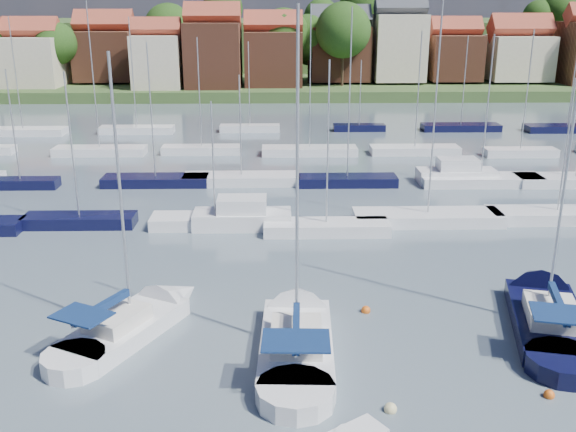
{
  "coord_description": "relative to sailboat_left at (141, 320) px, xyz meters",
  "views": [
    {
      "loc": [
        -2.96,
        -23.73,
        15.16
      ],
      "look_at": [
        -2.15,
        14.0,
        2.8
      ],
      "focal_mm": 40.0,
      "sensor_mm": 36.0,
      "label": 1
    }
  ],
  "objects": [
    {
      "name": "buoy_f",
      "position": [
        17.83,
        -6.46,
        -0.36
      ],
      "size": [
        0.45,
        0.45,
        0.45
      ],
      "primitive_type": "sphere",
      "color": "#D85914",
      "rests_on": "ground"
    },
    {
      "name": "marina_field",
      "position": [
        11.57,
        30.11,
        0.07
      ],
      "size": [
        79.62,
        41.41,
        15.93
      ],
      "color": "silver",
      "rests_on": "ground"
    },
    {
      "name": "ground",
      "position": [
        9.66,
        34.96,
        -0.36
      ],
      "size": [
        260.0,
        260.0,
        0.0
      ],
      "primitive_type": "plane",
      "color": "#44505C",
      "rests_on": "ground"
    },
    {
      "name": "buoy_d",
      "position": [
        11.2,
        -7.28,
        -0.36
      ],
      "size": [
        0.51,
        0.51,
        0.51
      ],
      "primitive_type": "sphere",
      "color": "beige",
      "rests_on": "ground"
    },
    {
      "name": "buoy_e",
      "position": [
        11.4,
        1.32,
        -0.36
      ],
      "size": [
        0.48,
        0.48,
        0.48
      ],
      "primitive_type": "sphere",
      "color": "#D85914",
      "rests_on": "ground"
    },
    {
      "name": "buoy_g",
      "position": [
        7.78,
        -0.55,
        -0.36
      ],
      "size": [
        0.46,
        0.46,
        0.46
      ],
      "primitive_type": "sphere",
      "color": "beige",
      "rests_on": "ground"
    },
    {
      "name": "far_shore_town",
      "position": [
        11.89,
        127.63,
        4.25
      ],
      "size": [
        212.46,
        90.0,
        22.27
      ],
      "color": "#395128",
      "rests_on": "ground"
    },
    {
      "name": "sailboat_centre",
      "position": [
        7.71,
        -1.22,
        -0.01
      ],
      "size": [
        3.77,
        12.41,
        16.66
      ],
      "rotation": [
        0.0,
        0.0,
        1.53
      ],
      "color": "silver",
      "rests_on": "ground"
    },
    {
      "name": "buoy_c",
      "position": [
        6.16,
        -5.17,
        -0.36
      ],
      "size": [
        0.45,
        0.45,
        0.45
      ],
      "primitive_type": "sphere",
      "color": "beige",
      "rests_on": "ground"
    },
    {
      "name": "sailboat_left",
      "position": [
        0.0,
        0.0,
        0.0
      ],
      "size": [
        7.42,
        10.75,
        14.52
      ],
      "rotation": [
        0.0,
        0.0,
        1.09
      ],
      "color": "silver",
      "rests_on": "ground"
    },
    {
      "name": "sailboat_navy",
      "position": [
        20.49,
        0.88,
        -0.01
      ],
      "size": [
        6.17,
        12.99,
        17.35
      ],
      "rotation": [
        0.0,
        0.0,
        1.33
      ],
      "color": "black",
      "rests_on": "ground"
    }
  ]
}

